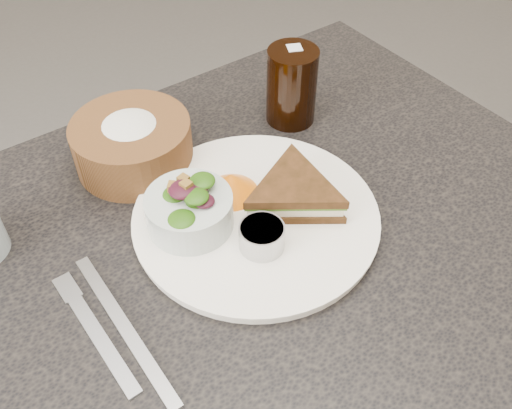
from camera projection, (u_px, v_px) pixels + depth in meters
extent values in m
cube|color=black|center=(232.00, 396.00, 0.96)|extent=(1.00, 0.70, 0.75)
cylinder|color=white|center=(256.00, 217.00, 0.72)|extent=(0.31, 0.31, 0.01)
cylinder|color=#A8A9AA|center=(262.00, 237.00, 0.67)|extent=(0.06, 0.06, 0.03)
cone|color=orange|center=(231.00, 184.00, 0.73)|extent=(0.10, 0.10, 0.03)
cube|color=#AEB2B8|center=(99.00, 338.00, 0.61)|extent=(0.02, 0.16, 0.00)
cube|color=#B0B2B5|center=(125.00, 327.00, 0.62)|extent=(0.02, 0.23, 0.00)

